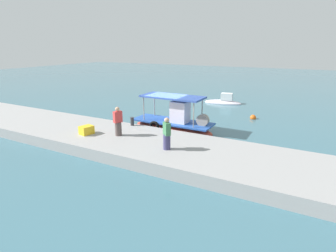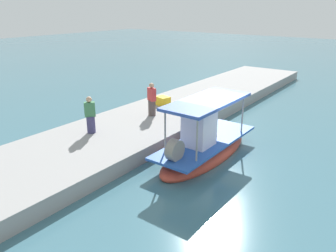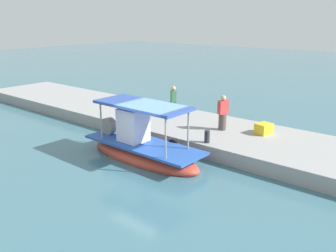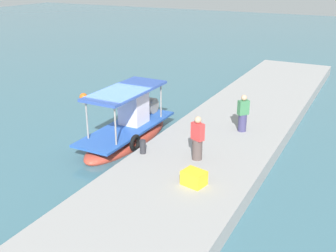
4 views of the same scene
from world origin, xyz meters
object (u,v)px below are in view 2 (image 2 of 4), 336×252
at_px(main_fishing_boat, 204,146).
at_px(fisherman_near_bollard, 152,101).
at_px(fisherman_by_crate, 90,117).
at_px(cargo_crate, 163,101).
at_px(mooring_bollard, 191,115).

bearing_deg(main_fishing_boat, fisherman_near_bollard, -110.97).
xyz_separation_m(main_fishing_boat, fisherman_by_crate, (2.00, -4.69, 0.92)).
distance_m(fisherman_near_bollard, cargo_crate, 2.05).
bearing_deg(mooring_bollard, fisherman_near_bollard, -76.57).
xyz_separation_m(fisherman_near_bollard, fisherman_by_crate, (3.56, -0.61, -0.02)).
distance_m(main_fishing_boat, fisherman_by_crate, 5.18).
height_order(main_fishing_boat, fisherman_by_crate, main_fishing_boat).
xyz_separation_m(fisherman_by_crate, cargo_crate, (-5.41, -0.09, -0.51)).
height_order(mooring_bollard, cargo_crate, mooring_bollard).
relative_size(main_fishing_boat, fisherman_near_bollard, 3.43).
relative_size(mooring_bollard, cargo_crate, 0.74).
distance_m(fisherman_by_crate, cargo_crate, 5.44).
distance_m(main_fishing_boat, mooring_bollard, 2.90).
relative_size(fisherman_near_bollard, cargo_crate, 2.32).
bearing_deg(fisherman_by_crate, cargo_crate, -179.09).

